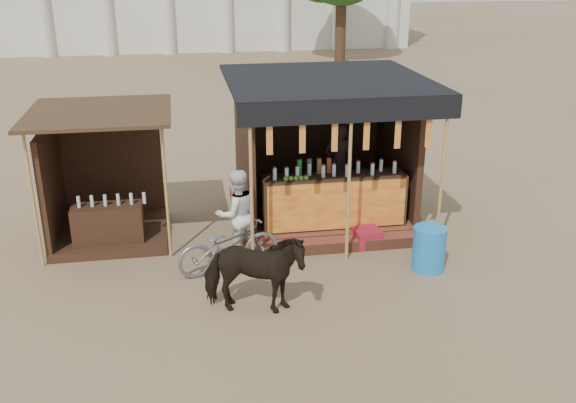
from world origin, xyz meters
The scene contains 9 objects.
ground centered at (0.00, 0.00, 0.00)m, with size 120.00×120.00×0.00m, color #846B4C.
main_stall centered at (1.02, 3.36, 1.02)m, with size 3.60×3.61×2.78m.
secondary_stall centered at (-3.17, 3.24, 0.85)m, with size 2.40×2.40×2.38m.
cow centered at (-0.75, 0.08, 0.63)m, with size 0.68×1.49×1.26m, color black.
motorbike centered at (-1.00, 1.47, 0.45)m, with size 0.60×1.72×0.91m, color gray.
bystander centered at (-0.80, 2.00, 0.78)m, with size 0.76×0.59×1.55m, color white.
blue_barrel centered at (2.23, 0.97, 0.37)m, with size 0.54×0.54×0.74m, color blue.
red_crate centered at (1.49, 2.00, 0.16)m, with size 0.44×0.43×0.32m, color maroon.
cooler centered at (1.91, 2.60, 0.23)m, with size 0.66×0.46×0.46m.
Camera 1 is at (-1.65, -7.98, 4.87)m, focal length 40.00 mm.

